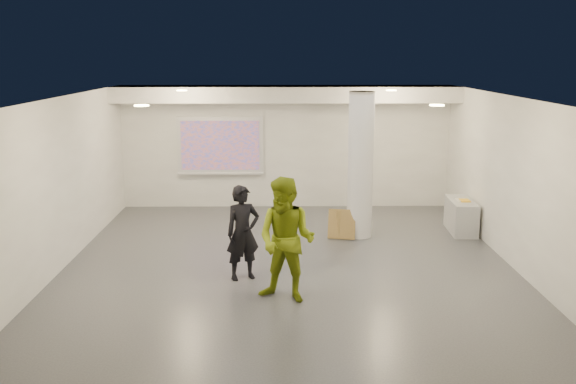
{
  "coord_description": "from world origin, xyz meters",
  "views": [
    {
      "loc": [
        -0.15,
        -11.09,
        3.73
      ],
      "look_at": [
        0.0,
        0.4,
        1.25
      ],
      "focal_mm": 40.0,
      "sensor_mm": 36.0,
      "label": 1
    }
  ],
  "objects_px": {
    "projection_screen": "(220,146)",
    "woman": "(243,233)",
    "column": "(360,165)",
    "credenza": "(461,216)",
    "man": "(286,240)"
  },
  "relations": [
    {
      "from": "man",
      "to": "projection_screen",
      "type": "bearing_deg",
      "value": 127.28
    },
    {
      "from": "credenza",
      "to": "man",
      "type": "bearing_deg",
      "value": -131.53
    },
    {
      "from": "projection_screen",
      "to": "man",
      "type": "bearing_deg",
      "value": -75.95
    },
    {
      "from": "woman",
      "to": "projection_screen",
      "type": "bearing_deg",
      "value": 75.58
    },
    {
      "from": "woman",
      "to": "man",
      "type": "relative_size",
      "value": 0.83
    },
    {
      "from": "projection_screen",
      "to": "woman",
      "type": "xyz_separation_m",
      "value": [
        0.83,
        -5.2,
        -0.72
      ]
    },
    {
      "from": "column",
      "to": "woman",
      "type": "relative_size",
      "value": 1.87
    },
    {
      "from": "credenza",
      "to": "woman",
      "type": "bearing_deg",
      "value": -144.57
    },
    {
      "from": "column",
      "to": "woman",
      "type": "height_order",
      "value": "column"
    },
    {
      "from": "projection_screen",
      "to": "woman",
      "type": "relative_size",
      "value": 1.31
    },
    {
      "from": "column",
      "to": "man",
      "type": "relative_size",
      "value": 1.56
    },
    {
      "from": "column",
      "to": "projection_screen",
      "type": "relative_size",
      "value": 1.43
    },
    {
      "from": "projection_screen",
      "to": "woman",
      "type": "height_order",
      "value": "projection_screen"
    },
    {
      "from": "column",
      "to": "credenza",
      "type": "distance_m",
      "value": 2.52
    },
    {
      "from": "column",
      "to": "projection_screen",
      "type": "xyz_separation_m",
      "value": [
        -3.1,
        2.65,
        0.03
      ]
    }
  ]
}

